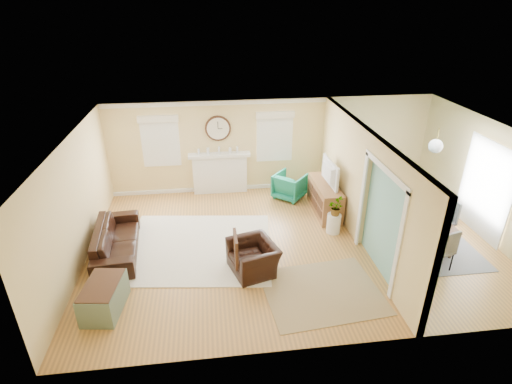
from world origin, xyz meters
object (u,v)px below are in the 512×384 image
(sofa, at_px, (116,240))
(dining_table, at_px, (415,226))
(eames_chair, at_px, (253,257))
(credenza, at_px, (325,198))
(green_chair, at_px, (290,186))

(sofa, bearing_deg, dining_table, -97.47)
(eames_chair, relative_size, dining_table, 0.51)
(sofa, relative_size, credenza, 1.38)
(sofa, height_order, credenza, credenza)
(sofa, xyz_separation_m, dining_table, (6.70, -0.27, 0.02))
(green_chair, xyz_separation_m, credenza, (0.72, -0.93, 0.04))
(sofa, xyz_separation_m, credenza, (4.98, 1.21, 0.08))
(sofa, distance_m, green_chair, 4.76)
(eames_chair, xyz_separation_m, dining_table, (3.83, 0.74, 0.02))
(sofa, bearing_deg, credenza, -81.47)
(green_chair, xyz_separation_m, dining_table, (2.44, -2.41, -0.02))
(sofa, relative_size, dining_table, 1.15)
(eames_chair, xyz_separation_m, green_chair, (1.39, 3.15, 0.04))
(sofa, bearing_deg, green_chair, -68.43)
(green_chair, height_order, dining_table, green_chair)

